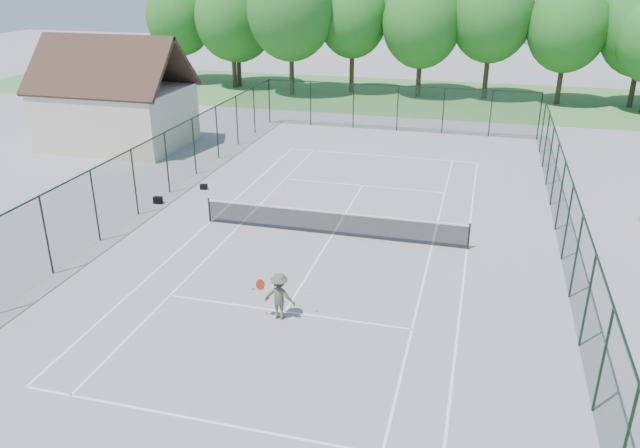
{
  "coord_description": "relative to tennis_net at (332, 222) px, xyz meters",
  "views": [
    {
      "loc": [
        5.61,
        -23.03,
        10.46
      ],
      "look_at": [
        0.0,
        -2.0,
        1.3
      ],
      "focal_mm": 35.0,
      "sensor_mm": 36.0,
      "label": 1
    }
  ],
  "objects": [
    {
      "name": "tree_line_far",
      "position": [
        0.0,
        30.0,
        5.42
      ],
      "size": [
        39.4,
        6.4,
        9.7
      ],
      "color": "#3E2F1E",
      "rests_on": "ground"
    },
    {
      "name": "sports_bag_b",
      "position": [
        -7.55,
        3.81,
        -0.44
      ],
      "size": [
        0.37,
        0.26,
        0.27
      ],
      "primitive_type": "cube",
      "rotation": [
        0.0,
        0.0,
        0.14
      ],
      "color": "black",
      "rests_on": "ground"
    },
    {
      "name": "ground",
      "position": [
        0.0,
        0.0,
        -0.58
      ],
      "size": [
        140.0,
        140.0,
        0.0
      ],
      "primitive_type": "plane",
      "color": "gray",
      "rests_on": "ground"
    },
    {
      "name": "tennis_net",
      "position": [
        0.0,
        0.0,
        0.0
      ],
      "size": [
        11.08,
        0.08,
        1.1
      ],
      "color": "black",
      "rests_on": "ground"
    },
    {
      "name": "grass_far",
      "position": [
        0.0,
        30.0,
        -0.57
      ],
      "size": [
        80.0,
        16.0,
        0.01
      ],
      "primitive_type": "cube",
      "color": "#4B843E",
      "rests_on": "ground"
    },
    {
      "name": "fence_enclosure",
      "position": [
        0.0,
        0.0,
        0.98
      ],
      "size": [
        18.05,
        36.05,
        3.02
      ],
      "color": "#183620",
      "rests_on": "ground"
    },
    {
      "name": "sports_bag_a",
      "position": [
        -8.79,
        1.44,
        -0.41
      ],
      "size": [
        0.42,
        0.27,
        0.32
      ],
      "primitive_type": "cube",
      "rotation": [
        0.0,
        0.0,
        0.07
      ],
      "color": "black",
      "rests_on": "ground"
    },
    {
      "name": "utility_building",
      "position": [
        -16.0,
        10.0,
        2.54
      ],
      "size": [
        8.6,
        6.27,
        6.63
      ],
      "color": "beige",
      "rests_on": "ground"
    },
    {
      "name": "court_lines",
      "position": [
        0.0,
        0.0,
        -0.57
      ],
      "size": [
        11.05,
        23.85,
        0.01
      ],
      "color": "white",
      "rests_on": "ground"
    },
    {
      "name": "tennis_player",
      "position": [
        -0.05,
        -6.78,
        0.2
      ],
      "size": [
        1.71,
        0.8,
        1.55
      ],
      "color": "#52553C",
      "rests_on": "ground"
    }
  ]
}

